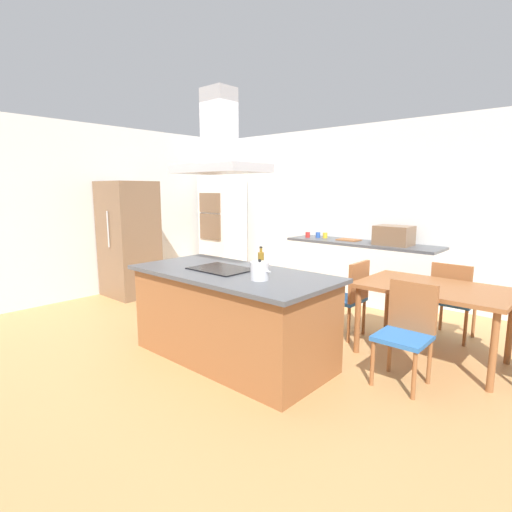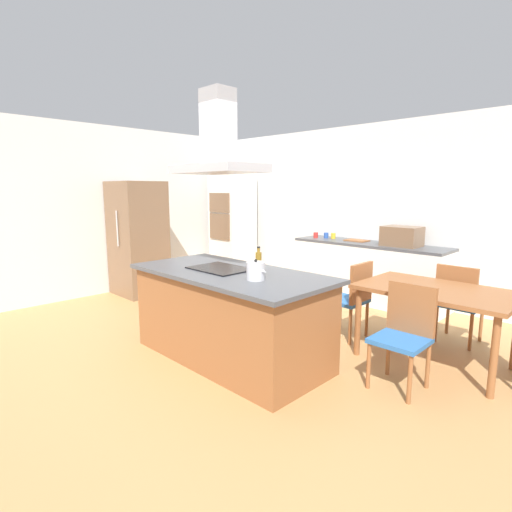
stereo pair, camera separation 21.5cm
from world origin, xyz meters
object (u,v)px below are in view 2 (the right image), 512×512
(cutting_board, at_px, (357,240))
(wall_oven_stack, at_px, (232,220))
(chair_facing_island, at_px, (405,329))
(olive_oil_bottle, at_px, (259,262))
(coffee_mug_red, at_px, (316,235))
(cooktop, at_px, (220,269))
(chair_facing_back_wall, at_px, (458,299))
(coffee_mug_yellow, at_px, (333,236))
(tea_kettle, at_px, (256,271))
(refrigerator, at_px, (138,238))
(chair_at_left_end, at_px, (352,295))
(dining_table, at_px, (436,297))
(range_hood, at_px, (218,146))
(countertop_microwave, at_px, (402,236))
(coffee_mug_blue, at_px, (326,235))

(cutting_board, relative_size, wall_oven_stack, 0.15)
(cutting_board, relative_size, chair_facing_island, 0.38)
(olive_oil_bottle, height_order, chair_facing_island, olive_oil_bottle)
(coffee_mug_red, xyz_separation_m, wall_oven_stack, (-1.87, -0.17, 0.16))
(cooktop, distance_m, wall_oven_stack, 3.83)
(cooktop, xyz_separation_m, chair_facing_back_wall, (1.64, 2.01, -0.40))
(coffee_mug_yellow, height_order, chair_facing_island, coffee_mug_yellow)
(tea_kettle, distance_m, chair_facing_island, 1.38)
(cutting_board, height_order, refrigerator, refrigerator)
(cooktop, distance_m, chair_at_left_end, 1.58)
(olive_oil_bottle, relative_size, chair_facing_island, 0.30)
(dining_table, xyz_separation_m, chair_facing_back_wall, (0.00, 0.67, -0.16))
(wall_oven_stack, bearing_deg, refrigerator, -92.31)
(olive_oil_bottle, xyz_separation_m, range_hood, (-0.44, -0.11, 1.09))
(countertop_microwave, bearing_deg, chair_facing_back_wall, -39.06)
(coffee_mug_yellow, distance_m, refrigerator, 3.18)
(wall_oven_stack, bearing_deg, cutting_board, 6.29)
(countertop_microwave, height_order, chair_facing_back_wall, countertop_microwave)
(tea_kettle, height_order, dining_table, tea_kettle)
(chair_facing_island, bearing_deg, coffee_mug_red, 139.65)
(countertop_microwave, xyz_separation_m, chair_facing_island, (1.07, -2.20, -0.53))
(coffee_mug_blue, bearing_deg, refrigerator, -132.80)
(coffee_mug_red, relative_size, chair_facing_back_wall, 0.10)
(coffee_mug_blue, bearing_deg, tea_kettle, -66.02)
(tea_kettle, relative_size, dining_table, 0.16)
(coffee_mug_yellow, bearing_deg, refrigerator, -134.13)
(refrigerator, bearing_deg, range_hood, -13.11)
(coffee_mug_red, bearing_deg, dining_table, -30.35)
(cutting_board, distance_m, dining_table, 2.43)
(cooktop, height_order, countertop_microwave, countertop_microwave)
(dining_table, relative_size, chair_facing_island, 1.57)
(refrigerator, bearing_deg, countertop_microwave, 33.14)
(countertop_microwave, relative_size, dining_table, 0.36)
(wall_oven_stack, distance_m, chair_at_left_end, 3.76)
(coffee_mug_blue, relative_size, range_hood, 0.10)
(olive_oil_bottle, height_order, wall_oven_stack, wall_oven_stack)
(cooktop, height_order, olive_oil_bottle, olive_oil_bottle)
(coffee_mug_yellow, distance_m, dining_table, 2.78)
(olive_oil_bottle, height_order, chair_facing_back_wall, olive_oil_bottle)
(dining_table, relative_size, chair_at_left_end, 1.57)
(chair_facing_back_wall, height_order, chair_at_left_end, same)
(coffee_mug_blue, xyz_separation_m, coffee_mug_yellow, (0.12, 0.02, 0.00))
(olive_oil_bottle, xyz_separation_m, countertop_microwave, (0.13, 2.77, 0.03))
(chair_at_left_end, distance_m, range_hood, 2.21)
(coffee_mug_yellow, bearing_deg, countertop_microwave, -3.05)
(coffee_mug_yellow, bearing_deg, olive_oil_bottle, -69.53)
(coffee_mug_blue, xyz_separation_m, chair_facing_island, (2.38, -2.24, -0.44))
(wall_oven_stack, bearing_deg, coffee_mug_blue, 7.72)
(cooktop, xyz_separation_m, olive_oil_bottle, (0.44, 0.11, 0.11))
(refrigerator, bearing_deg, dining_table, 8.67)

